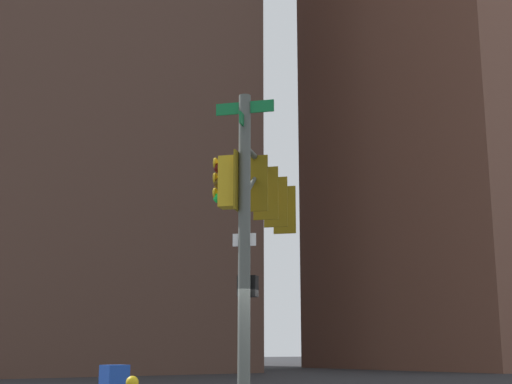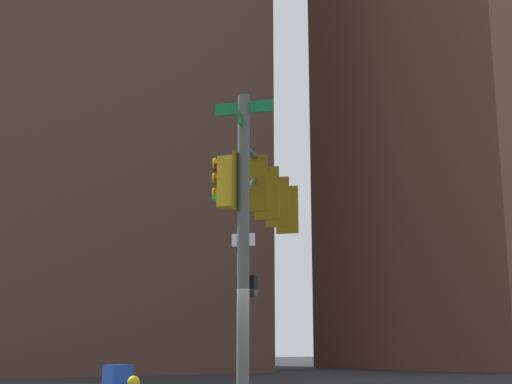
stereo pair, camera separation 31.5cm
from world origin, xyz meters
name	(u,v)px [view 2 (the right image)]	position (x,y,z in m)	size (l,w,h in m)	color
signal_pole_assembly	(260,210)	(1.02, -0.88, 4.26)	(3.35, 4.00, 6.29)	#4C514C
building_brick_nearside	(64,27)	(38.75, -9.66, 25.32)	(27.58, 19.06, 50.64)	#4C3328
building_brick_midblock	(104,67)	(43.59, -15.05, 24.99)	(19.42, 14.97, 49.98)	#4C3328
building_brick_farside	(460,122)	(24.40, -37.32, 19.11)	(18.22, 15.92, 38.22)	brown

